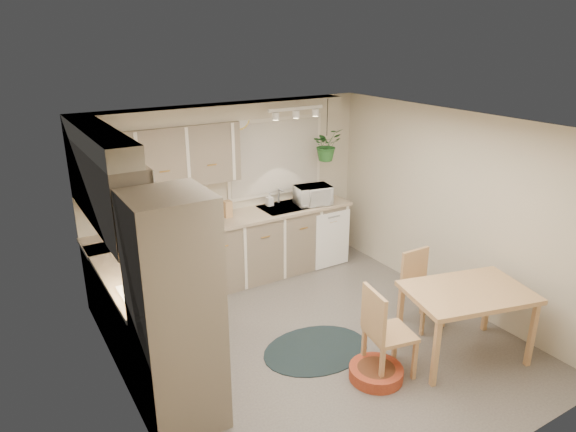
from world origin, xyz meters
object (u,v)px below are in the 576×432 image
object	(u,v)px
chair_left	(390,331)
pet_bed	(376,373)
chair_back	(424,290)
braided_rug	(316,350)
microwave	(313,193)
dining_table	(464,323)

from	to	relation	value
chair_left	pet_bed	bearing A→B (deg)	-73.11
chair_left	pet_bed	xyz separation A→B (m)	(-0.17, -0.02, -0.41)
chair_back	braided_rug	bearing A→B (deg)	-8.18
pet_bed	microwave	world-z (taller)	microwave
braided_rug	pet_bed	bearing A→B (deg)	-71.30
chair_back	braided_rug	xyz separation A→B (m)	(-1.36, 0.21, -0.44)
dining_table	microwave	xyz separation A→B (m)	(-0.09, 2.70, 0.72)
chair_left	dining_table	bearing A→B (deg)	89.19
chair_back	pet_bed	xyz separation A→B (m)	(-1.12, -0.50, -0.38)
dining_table	pet_bed	size ratio (longest dim) A/B	2.30
braided_rug	pet_bed	distance (m)	0.74
chair_back	pet_bed	distance (m)	1.29
microwave	chair_back	bearing A→B (deg)	-75.04
pet_bed	chair_back	bearing A→B (deg)	23.82
chair_left	microwave	bearing A→B (deg)	174.55
chair_left	microwave	world-z (taller)	microwave
braided_rug	microwave	bearing A→B (deg)	57.37
dining_table	braided_rug	size ratio (longest dim) A/B	1.04
chair_back	braided_rug	distance (m)	1.44
dining_table	microwave	world-z (taller)	microwave
dining_table	braided_rug	distance (m)	1.58
pet_bed	chair_left	bearing A→B (deg)	5.44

